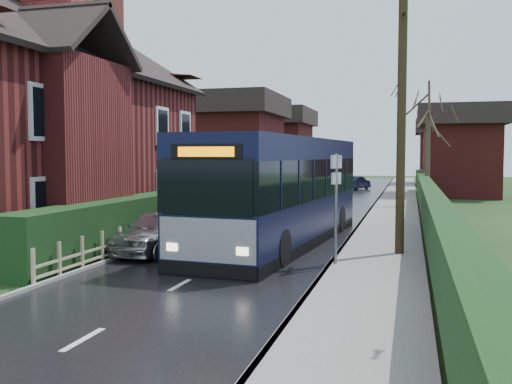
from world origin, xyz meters
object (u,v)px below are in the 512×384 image
(bus, at_px, (281,192))
(telegraph_pole, at_px, (401,127))
(car_silver, at_px, (159,231))
(brick_house, at_px, (35,119))
(bus_stop_sign, at_px, (336,193))
(car_green, at_px, (181,225))

(bus, relative_size, telegraph_pole, 1.58)
(bus, distance_m, car_silver, 4.29)
(bus, xyz_separation_m, car_silver, (-3.22, -2.62, -1.09))
(brick_house, xyz_separation_m, car_silver, (6.39, -2.80, -3.70))
(brick_house, relative_size, bus_stop_sign, 4.79)
(bus, distance_m, car_green, 3.48)
(car_green, bearing_deg, brick_house, 142.74)
(brick_house, xyz_separation_m, telegraph_pole, (13.53, -1.75, -0.56))
(bus, relative_size, car_silver, 2.99)
(car_silver, xyz_separation_m, car_green, (0.28, 1.08, 0.06))
(car_silver, bearing_deg, bus_stop_sign, -4.65)
(bus, relative_size, car_green, 2.35)
(car_green, xyz_separation_m, bus_stop_sign, (5.26, -2.13, 1.27))
(brick_house, xyz_separation_m, car_green, (6.67, -1.72, -3.64))
(bus, bearing_deg, car_green, -147.39)
(bus, bearing_deg, telegraph_pole, -16.71)
(brick_house, relative_size, bus, 1.22)
(bus_stop_sign, bearing_deg, car_green, -177.97)
(car_green, bearing_deg, bus, 4.72)
(car_silver, bearing_deg, car_green, 81.77)
(car_green, relative_size, telegraph_pole, 0.67)
(car_silver, bearing_deg, telegraph_pole, 14.50)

